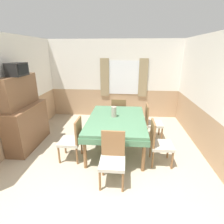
{
  "coord_description": "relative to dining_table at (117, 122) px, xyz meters",
  "views": [
    {
      "loc": [
        0.42,
        -1.83,
        2.24
      ],
      "look_at": [
        0.11,
        1.93,
        0.91
      ],
      "focal_mm": 28.0,
      "sensor_mm": 36.0,
      "label": 1
    }
  ],
  "objects": [
    {
      "name": "ground_plane",
      "position": [
        -0.21,
        -1.93,
        -0.66
      ],
      "size": [
        16.0,
        16.0,
        0.0
      ],
      "primitive_type": "plane",
      "color": "tan"
    },
    {
      "name": "wall_right",
      "position": [
        1.99,
        0.13,
        0.64
      ],
      "size": [
        0.05,
        4.51,
        2.6
      ],
      "color": "white",
      "rests_on": "ground_plane"
    },
    {
      "name": "wall_back",
      "position": [
        -0.2,
        2.2,
        0.65
      ],
      "size": [
        4.77,
        0.1,
        2.6
      ],
      "color": "white",
      "rests_on": "ground_plane"
    },
    {
      "name": "chair_right_near",
      "position": [
        0.88,
        -0.56,
        -0.17
      ],
      "size": [
        0.44,
        0.44,
        0.93
      ],
      "rotation": [
        0.0,
        0.0,
        4.71
      ],
      "color": "brown",
      "rests_on": "ground_plane"
    },
    {
      "name": "chair_head_near",
      "position": [
        0.0,
        -1.17,
        -0.17
      ],
      "size": [
        0.44,
        0.44,
        0.93
      ],
      "rotation": [
        0.0,
        0.0,
        3.14
      ],
      "color": "brown",
      "rests_on": "ground_plane"
    },
    {
      "name": "chair_left_near",
      "position": [
        -0.88,
        -0.56,
        -0.17
      ],
      "size": [
        0.44,
        0.44,
        0.93
      ],
      "rotation": [
        0.0,
        0.0,
        1.57
      ],
      "color": "brown",
      "rests_on": "ground_plane"
    },
    {
      "name": "chair_right_far",
      "position": [
        0.88,
        0.56,
        -0.17
      ],
      "size": [
        0.44,
        0.44,
        0.93
      ],
      "rotation": [
        0.0,
        0.0,
        4.71
      ],
      "color": "brown",
      "rests_on": "ground_plane"
    },
    {
      "name": "sideboard",
      "position": [
        -2.17,
        -0.07,
        0.07
      ],
      "size": [
        0.46,
        1.33,
        1.72
      ],
      "color": "brown",
      "rests_on": "ground_plane"
    },
    {
      "name": "dining_table",
      "position": [
        0.0,
        0.0,
        0.0
      ],
      "size": [
        1.33,
        1.9,
        0.76
      ],
      "color": "#4C7A56",
      "rests_on": "ground_plane"
    },
    {
      "name": "wall_left",
      "position": [
        -2.42,
        0.13,
        0.64
      ],
      "size": [
        0.05,
        4.51,
        2.6
      ],
      "color": "white",
      "rests_on": "ground_plane"
    },
    {
      "name": "chair_head_window",
      "position": [
        -0.0,
        1.17,
        -0.17
      ],
      "size": [
        0.44,
        0.44,
        0.93
      ],
      "color": "brown",
      "rests_on": "ground_plane"
    },
    {
      "name": "tv",
      "position": [
        -2.14,
        -0.12,
        1.2
      ],
      "size": [
        0.29,
        0.45,
        0.28
      ],
      "color": "black",
      "rests_on": "sideboard"
    },
    {
      "name": "vase",
      "position": [
        -0.07,
        0.1,
        0.22
      ],
      "size": [
        0.12,
        0.12,
        0.25
      ],
      "color": "#A39989",
      "rests_on": "dining_table"
    }
  ]
}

